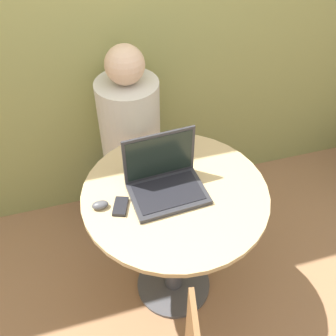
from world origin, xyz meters
The scene contains 6 objects.
ground_plane centered at (0.00, 0.00, 0.00)m, with size 12.00×12.00×0.00m, color #9E704C.
round_table centered at (0.00, 0.00, 0.57)m, with size 0.82×0.82×0.77m.
laptop centered at (-0.04, 0.03, 0.83)m, with size 0.33×0.25×0.25m.
cell_phone centered at (-0.24, -0.02, 0.78)m, with size 0.09×0.11×0.02m.
computer_mouse centered at (-0.33, 0.00, 0.79)m, with size 0.07×0.04×0.03m.
person_seated centered at (-0.07, 0.65, 0.49)m, with size 0.38×0.53×1.18m.
Camera 1 is at (-0.35, -1.11, 2.02)m, focal length 42.00 mm.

